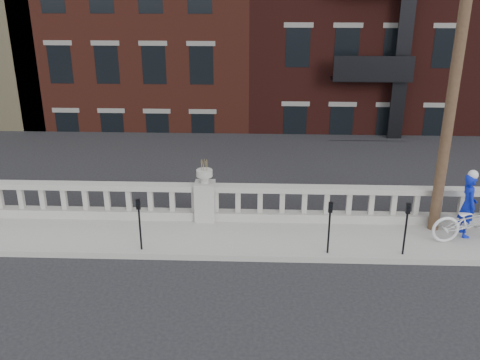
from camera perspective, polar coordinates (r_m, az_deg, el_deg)
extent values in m
plane|color=black|center=(11.72, -5.62, -13.18)|extent=(120.00, 120.00, 0.00)
cube|color=#9A988E|center=(14.24, -4.06, -6.09)|extent=(32.00, 2.20, 0.15)
cube|color=#9A988E|center=(15.00, -3.70, -3.74)|extent=(28.00, 0.34, 0.25)
cube|color=#9A988E|center=(14.67, -3.78, -0.82)|extent=(28.00, 0.34, 0.16)
cube|color=#9A988E|center=(14.82, -3.74, -2.25)|extent=(0.55, 0.55, 1.10)
cylinder|color=#9A988E|center=(14.57, -3.80, 0.09)|extent=(0.24, 0.24, 0.20)
cylinder|color=#9A988E|center=(14.51, -3.82, 0.75)|extent=(0.44, 0.44, 0.18)
cube|color=#605E59|center=(16.62, -3.35, -11.68)|extent=(36.00, 0.50, 5.15)
cube|color=black|center=(37.47, -0.19, 2.90)|extent=(80.00, 44.00, 0.50)
cube|color=#595651|center=(20.71, -7.80, -6.54)|extent=(16.00, 7.00, 4.00)
cube|color=#4B1E15|center=(30.36, -8.43, 12.39)|extent=(10.00, 14.00, 14.00)
cube|color=black|center=(30.10, 11.12, 13.59)|extent=(10.00, 14.00, 15.50)
cylinder|color=#422D1E|center=(14.05, 22.47, 13.78)|extent=(0.28, 0.28, 10.00)
cylinder|color=black|center=(13.44, -10.60, -5.20)|extent=(0.05, 0.05, 1.10)
cube|color=black|center=(13.15, -10.80, -2.55)|extent=(0.10, 0.08, 0.26)
cube|color=black|center=(13.10, -10.86, -2.47)|extent=(0.06, 0.01, 0.08)
cylinder|color=black|center=(13.23, 9.45, -5.57)|extent=(0.05, 0.05, 1.10)
cube|color=black|center=(12.94, 9.63, -2.88)|extent=(0.10, 0.08, 0.26)
cube|color=black|center=(12.88, 9.66, -2.80)|extent=(0.06, 0.01, 0.08)
cylinder|color=black|center=(13.59, 17.19, -5.53)|extent=(0.05, 0.05, 1.10)
cube|color=black|center=(13.31, 17.50, -2.91)|extent=(0.10, 0.08, 0.26)
cube|color=black|center=(13.25, 17.57, -2.83)|extent=(0.06, 0.01, 0.08)
imported|color=silver|center=(14.84, 23.59, -4.08)|extent=(2.16, 0.95, 1.10)
imported|color=#0B1CAC|center=(15.00, 23.14, -2.48)|extent=(0.42, 0.63, 1.71)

